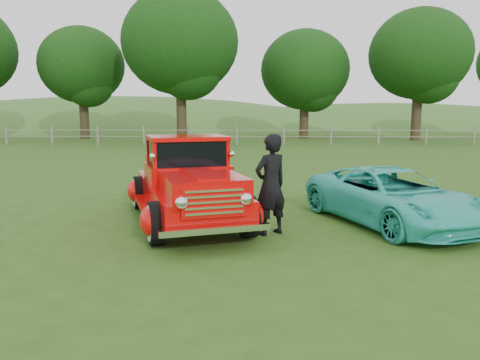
{
  "coord_description": "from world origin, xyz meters",
  "views": [
    {
      "loc": [
        1.08,
        -7.95,
        2.32
      ],
      "look_at": [
        0.81,
        1.2,
        0.92
      ],
      "focal_mm": 35.0,
      "sensor_mm": 36.0,
      "label": 1
    }
  ],
  "objects_px": {
    "tree_near_east": "(305,70)",
    "tree_mid_east": "(420,54)",
    "tree_mid_west": "(82,65)",
    "red_pickup": "(187,184)",
    "teal_sedan": "(391,197)",
    "man": "(271,185)",
    "tree_near_west": "(180,42)"
  },
  "relations": [
    {
      "from": "tree_mid_east",
      "to": "red_pickup",
      "type": "xyz_separation_m",
      "value": [
        -13.3,
        -25.51,
        -5.38
      ]
    },
    {
      "from": "tree_near_west",
      "to": "teal_sedan",
      "type": "distance_m",
      "value": 25.66
    },
    {
      "from": "tree_near_east",
      "to": "tree_mid_east",
      "type": "bearing_deg",
      "value": -14.04
    },
    {
      "from": "man",
      "to": "teal_sedan",
      "type": "bearing_deg",
      "value": 162.62
    },
    {
      "from": "tree_mid_west",
      "to": "teal_sedan",
      "type": "bearing_deg",
      "value": -59.23
    },
    {
      "from": "red_pickup",
      "to": "teal_sedan",
      "type": "distance_m",
      "value": 4.16
    },
    {
      "from": "tree_mid_west",
      "to": "tree_near_east",
      "type": "xyz_separation_m",
      "value": [
        17.0,
        1.0,
        -0.3
      ]
    },
    {
      "from": "tree_mid_west",
      "to": "teal_sedan",
      "type": "distance_m",
      "value": 31.38
    },
    {
      "from": "tree_near_west",
      "to": "tree_mid_east",
      "type": "bearing_deg",
      "value": 6.71
    },
    {
      "from": "tree_near_east",
      "to": "tree_mid_east",
      "type": "distance_m",
      "value": 8.3
    },
    {
      "from": "tree_near_west",
      "to": "red_pickup",
      "type": "distance_m",
      "value": 24.54
    },
    {
      "from": "man",
      "to": "tree_mid_west",
      "type": "bearing_deg",
      "value": -100.29
    },
    {
      "from": "tree_mid_east",
      "to": "tree_near_east",
      "type": "bearing_deg",
      "value": 165.96
    },
    {
      "from": "tree_mid_east",
      "to": "teal_sedan",
      "type": "distance_m",
      "value": 27.78
    },
    {
      "from": "red_pickup",
      "to": "man",
      "type": "height_order",
      "value": "man"
    },
    {
      "from": "tree_mid_west",
      "to": "tree_mid_east",
      "type": "relative_size",
      "value": 0.9
    },
    {
      "from": "red_pickup",
      "to": "man",
      "type": "xyz_separation_m",
      "value": [
        1.69,
        -0.96,
        0.14
      ]
    },
    {
      "from": "teal_sedan",
      "to": "man",
      "type": "height_order",
      "value": "man"
    },
    {
      "from": "tree_near_east",
      "to": "tree_near_west",
      "type": "bearing_deg",
      "value": -156.04
    },
    {
      "from": "teal_sedan",
      "to": "man",
      "type": "xyz_separation_m",
      "value": [
        -2.46,
        -0.84,
        0.37
      ]
    },
    {
      "from": "tree_near_west",
      "to": "red_pickup",
      "type": "xyz_separation_m",
      "value": [
        3.7,
        -23.51,
        -6.0
      ]
    },
    {
      "from": "teal_sedan",
      "to": "man",
      "type": "distance_m",
      "value": 2.63
    },
    {
      "from": "tree_mid_west",
      "to": "red_pickup",
      "type": "bearing_deg",
      "value": -66.17
    },
    {
      "from": "tree_mid_west",
      "to": "tree_near_west",
      "type": "relative_size",
      "value": 0.81
    },
    {
      "from": "man",
      "to": "tree_near_east",
      "type": "bearing_deg",
      "value": -133.51
    },
    {
      "from": "tree_near_east",
      "to": "teal_sedan",
      "type": "bearing_deg",
      "value": -92.38
    },
    {
      "from": "tree_near_east",
      "to": "tree_mid_east",
      "type": "height_order",
      "value": "tree_mid_east"
    },
    {
      "from": "tree_mid_west",
      "to": "tree_near_east",
      "type": "bearing_deg",
      "value": 3.37
    },
    {
      "from": "man",
      "to": "tree_near_west",
      "type": "bearing_deg",
      "value": -113.86
    },
    {
      "from": "tree_near_east",
      "to": "man",
      "type": "xyz_separation_m",
      "value": [
        -3.61,
        -28.46,
        -4.31
      ]
    },
    {
      "from": "tree_mid_east",
      "to": "man",
      "type": "height_order",
      "value": "tree_mid_east"
    },
    {
      "from": "tree_near_east",
      "to": "man",
      "type": "height_order",
      "value": "tree_near_east"
    }
  ]
}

